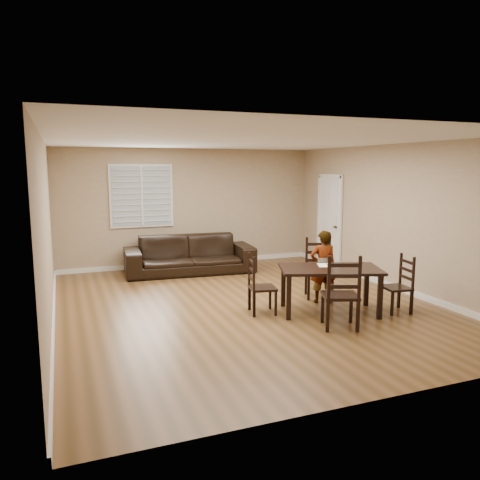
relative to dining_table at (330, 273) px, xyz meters
name	(u,v)px	position (x,y,z in m)	size (l,w,h in m)	color
ground	(245,304)	(-1.09, 0.87, -0.63)	(7.00, 7.00, 0.00)	brown
room	(243,196)	(-1.05, 1.05, 1.17)	(6.04, 7.04, 2.72)	tan
dining_table	(330,273)	(0.00, 0.00, 0.00)	(1.74, 1.34, 0.72)	black
chair_near	(318,270)	(0.34, 0.93, -0.16)	(0.60, 0.58, 1.04)	black
chair_far	(342,296)	(-0.28, -0.78, -0.14)	(0.61, 0.60, 1.08)	black
chair_left	(255,287)	(-1.11, 0.38, -0.21)	(0.47, 0.49, 0.94)	black
chair_right	(403,286)	(1.11, -0.37, -0.22)	(0.44, 0.46, 0.91)	black
child	(323,267)	(0.19, 0.52, -0.01)	(0.45, 0.30, 1.24)	gray
napkin	(328,265)	(0.06, 0.16, 0.09)	(0.31, 0.31, 0.00)	silver
donut	(329,264)	(0.08, 0.16, 0.11)	(0.10, 0.10, 0.04)	#D2854B
sofa	(190,254)	(-1.32, 3.55, -0.23)	(2.76, 1.08, 0.80)	black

